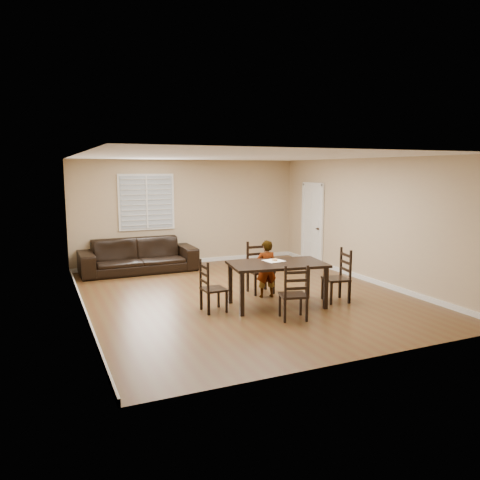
% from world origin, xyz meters
% --- Properties ---
extents(ground, '(7.00, 7.00, 0.00)m').
position_xyz_m(ground, '(0.00, 0.00, 0.00)').
color(ground, brown).
rests_on(ground, ground).
extents(room, '(6.04, 7.04, 2.72)m').
position_xyz_m(room, '(0.04, 0.18, 1.81)').
color(room, tan).
rests_on(room, ground).
extents(dining_table, '(1.82, 1.19, 0.80)m').
position_xyz_m(dining_table, '(0.26, -0.91, 0.71)').
color(dining_table, black).
rests_on(dining_table, ground).
extents(chair_near, '(0.47, 0.44, 1.02)m').
position_xyz_m(chair_near, '(0.40, 0.16, 0.46)').
color(chair_near, black).
rests_on(chair_near, ground).
extents(chair_far, '(0.51, 0.49, 0.94)m').
position_xyz_m(chair_far, '(0.12, -1.79, 0.43)').
color(chair_far, black).
rests_on(chair_far, ground).
extents(chair_left, '(0.40, 0.42, 0.91)m').
position_xyz_m(chair_left, '(-1.01, -0.74, 0.41)').
color(chair_left, black).
rests_on(chair_left, ground).
extents(chair_right, '(0.49, 0.51, 0.99)m').
position_xyz_m(chair_right, '(1.53, -1.10, 0.45)').
color(chair_right, black).
rests_on(chair_right, ground).
extents(child, '(0.44, 0.32, 1.12)m').
position_xyz_m(child, '(0.35, -0.30, 0.56)').
color(child, gray).
rests_on(child, ground).
extents(napkin, '(0.37, 0.37, 0.00)m').
position_xyz_m(napkin, '(0.29, -0.72, 0.80)').
color(napkin, '#EFE2CD').
rests_on(napkin, dining_table).
extents(donut, '(0.11, 0.11, 0.04)m').
position_xyz_m(donut, '(0.31, -0.72, 0.82)').
color(donut, '#D8934D').
rests_on(donut, napkin).
extents(sofa, '(2.75, 1.09, 0.80)m').
position_xyz_m(sofa, '(-1.45, 2.95, 0.40)').
color(sofa, black).
rests_on(sofa, ground).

